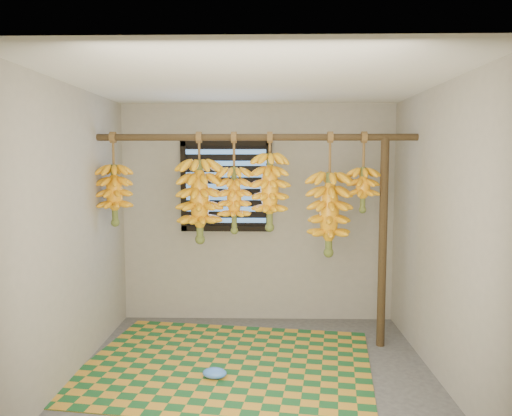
{
  "coord_description": "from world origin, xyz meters",
  "views": [
    {
      "loc": [
        0.1,
        -4.0,
        1.79
      ],
      "look_at": [
        0.0,
        0.55,
        1.35
      ],
      "focal_mm": 35.0,
      "sensor_mm": 36.0,
      "label": 1
    }
  ],
  "objects_px": {
    "plastic_bag": "(215,373)",
    "banana_bunch_b": "(200,201)",
    "banana_bunch_d": "(270,192)",
    "banana_bunch_e": "(329,214)",
    "woven_mat": "(227,364)",
    "banana_bunch_c": "(234,200)",
    "banana_bunch_f": "(363,189)",
    "support_post": "(383,243)",
    "banana_bunch_a": "(115,195)"
  },
  "relations": [
    {
      "from": "woven_mat",
      "to": "plastic_bag",
      "type": "height_order",
      "value": "plastic_bag"
    },
    {
      "from": "banana_bunch_e",
      "to": "banana_bunch_f",
      "type": "xyz_separation_m",
      "value": [
        0.31,
        -0.0,
        0.23
      ]
    },
    {
      "from": "banana_bunch_b",
      "to": "banana_bunch_c",
      "type": "relative_size",
      "value": 1.09
    },
    {
      "from": "plastic_bag",
      "to": "banana_bunch_f",
      "type": "distance_m",
      "value": 2.12
    },
    {
      "from": "woven_mat",
      "to": "banana_bunch_f",
      "type": "relative_size",
      "value": 3.29
    },
    {
      "from": "support_post",
      "to": "banana_bunch_e",
      "type": "xyz_separation_m",
      "value": [
        -0.51,
        0.0,
        0.28
      ]
    },
    {
      "from": "support_post",
      "to": "banana_bunch_c",
      "type": "bearing_deg",
      "value": 180.0
    },
    {
      "from": "woven_mat",
      "to": "banana_bunch_e",
      "type": "relative_size",
      "value": 2.13
    },
    {
      "from": "banana_bunch_d",
      "to": "support_post",
      "type": "bearing_deg",
      "value": 0.0
    },
    {
      "from": "banana_bunch_f",
      "to": "banana_bunch_c",
      "type": "bearing_deg",
      "value": 180.0
    },
    {
      "from": "support_post",
      "to": "plastic_bag",
      "type": "height_order",
      "value": "support_post"
    },
    {
      "from": "banana_bunch_b",
      "to": "banana_bunch_c",
      "type": "xyz_separation_m",
      "value": [
        0.33,
        0.0,
        0.01
      ]
    },
    {
      "from": "woven_mat",
      "to": "banana_bunch_d",
      "type": "distance_m",
      "value": 1.61
    },
    {
      "from": "plastic_bag",
      "to": "banana_bunch_b",
      "type": "height_order",
      "value": "banana_bunch_b"
    },
    {
      "from": "banana_bunch_d",
      "to": "banana_bunch_e",
      "type": "xyz_separation_m",
      "value": [
        0.56,
        0.0,
        -0.21
      ]
    },
    {
      "from": "banana_bunch_d",
      "to": "banana_bunch_a",
      "type": "bearing_deg",
      "value": 180.0
    },
    {
      "from": "banana_bunch_c",
      "to": "banana_bunch_f",
      "type": "xyz_separation_m",
      "value": [
        1.21,
        0.0,
        0.1
      ]
    },
    {
      "from": "plastic_bag",
      "to": "banana_bunch_c",
      "type": "height_order",
      "value": "banana_bunch_c"
    },
    {
      "from": "banana_bunch_b",
      "to": "woven_mat",
      "type": "bearing_deg",
      "value": -59.0
    },
    {
      "from": "banana_bunch_e",
      "to": "banana_bunch_b",
      "type": "bearing_deg",
      "value": -180.0
    },
    {
      "from": "woven_mat",
      "to": "plastic_bag",
      "type": "xyz_separation_m",
      "value": [
        -0.08,
        -0.29,
        0.05
      ]
    },
    {
      "from": "banana_bunch_a",
      "to": "support_post",
      "type": "bearing_deg",
      "value": 0.0
    },
    {
      "from": "banana_bunch_a",
      "to": "banana_bunch_c",
      "type": "relative_size",
      "value": 0.92
    },
    {
      "from": "banana_bunch_e",
      "to": "support_post",
      "type": "bearing_deg",
      "value": -0.0
    },
    {
      "from": "banana_bunch_f",
      "to": "banana_bunch_b",
      "type": "bearing_deg",
      "value": 180.0
    },
    {
      "from": "banana_bunch_d",
      "to": "plastic_bag",
      "type": "bearing_deg",
      "value": -120.13
    },
    {
      "from": "woven_mat",
      "to": "banana_bunch_b",
      "type": "distance_m",
      "value": 1.51
    },
    {
      "from": "woven_mat",
      "to": "banana_bunch_a",
      "type": "bearing_deg",
      "value": 156.23
    },
    {
      "from": "banana_bunch_d",
      "to": "woven_mat",
      "type": "bearing_deg",
      "value": -127.41
    },
    {
      "from": "banana_bunch_d",
      "to": "banana_bunch_f",
      "type": "relative_size",
      "value": 1.23
    },
    {
      "from": "woven_mat",
      "to": "banana_bunch_f",
      "type": "distance_m",
      "value": 2.02
    },
    {
      "from": "plastic_bag",
      "to": "banana_bunch_e",
      "type": "distance_m",
      "value": 1.77
    },
    {
      "from": "plastic_bag",
      "to": "banana_bunch_c",
      "type": "xyz_separation_m",
      "value": [
        0.12,
        0.78,
        1.36
      ]
    },
    {
      "from": "banana_bunch_f",
      "to": "support_post",
      "type": "bearing_deg",
      "value": 0.0
    },
    {
      "from": "woven_mat",
      "to": "banana_bunch_d",
      "type": "bearing_deg",
      "value": 52.59
    },
    {
      "from": "support_post",
      "to": "banana_bunch_a",
      "type": "relative_size",
      "value": 2.28
    },
    {
      "from": "banana_bunch_a",
      "to": "banana_bunch_c",
      "type": "height_order",
      "value": "same"
    },
    {
      "from": "banana_bunch_a",
      "to": "banana_bunch_b",
      "type": "distance_m",
      "value": 0.81
    },
    {
      "from": "banana_bunch_a",
      "to": "banana_bunch_b",
      "type": "xyz_separation_m",
      "value": [
        0.81,
        0.0,
        -0.06
      ]
    },
    {
      "from": "banana_bunch_a",
      "to": "banana_bunch_b",
      "type": "height_order",
      "value": "same"
    },
    {
      "from": "banana_bunch_a",
      "to": "banana_bunch_f",
      "type": "bearing_deg",
      "value": 0.0
    },
    {
      "from": "banana_bunch_c",
      "to": "banana_bunch_e",
      "type": "height_order",
      "value": "same"
    },
    {
      "from": "banana_bunch_e",
      "to": "banana_bunch_c",
      "type": "bearing_deg",
      "value": -180.0
    },
    {
      "from": "banana_bunch_c",
      "to": "banana_bunch_e",
      "type": "relative_size",
      "value": 0.82
    },
    {
      "from": "banana_bunch_b",
      "to": "banana_bunch_d",
      "type": "xyz_separation_m",
      "value": [
        0.66,
        0.0,
        0.09
      ]
    },
    {
      "from": "plastic_bag",
      "to": "banana_bunch_c",
      "type": "relative_size",
      "value": 0.21
    },
    {
      "from": "woven_mat",
      "to": "banana_bunch_d",
      "type": "xyz_separation_m",
      "value": [
        0.37,
        0.49,
        1.49
      ]
    },
    {
      "from": "banana_bunch_e",
      "to": "woven_mat",
      "type": "bearing_deg",
      "value": -152.5
    },
    {
      "from": "banana_bunch_e",
      "to": "banana_bunch_f",
      "type": "bearing_deg",
      "value": -0.0
    },
    {
      "from": "banana_bunch_a",
      "to": "banana_bunch_d",
      "type": "bearing_deg",
      "value": 0.0
    }
  ]
}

